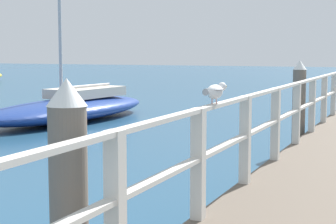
{
  "coord_description": "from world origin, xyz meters",
  "views": [
    {
      "loc": [
        0.74,
        0.76,
        2.16
      ],
      "look_at": [
        -2.69,
        8.45,
        1.23
      ],
      "focal_mm": 58.94,
      "sensor_mm": 36.0,
      "label": 1
    }
  ],
  "objects_px": {
    "dock_piling_far": "(299,106)",
    "boat_1": "(71,107)",
    "dock_piling_near": "(69,212)",
    "seagull_foreground": "(215,91)"
  },
  "relations": [
    {
      "from": "dock_piling_near",
      "to": "seagull_foreground",
      "type": "xyz_separation_m",
      "value": [
        0.38,
        2.1,
        0.76
      ]
    },
    {
      "from": "boat_1",
      "to": "seagull_foreground",
      "type": "bearing_deg",
      "value": 135.54
    },
    {
      "from": "dock_piling_far",
      "to": "boat_1",
      "type": "xyz_separation_m",
      "value": [
        -7.59,
        2.53,
        -0.58
      ]
    },
    {
      "from": "dock_piling_near",
      "to": "seagull_foreground",
      "type": "relative_size",
      "value": 4.13
    },
    {
      "from": "dock_piling_near",
      "to": "boat_1",
      "type": "relative_size",
      "value": 0.21
    },
    {
      "from": "dock_piling_far",
      "to": "seagull_foreground",
      "type": "xyz_separation_m",
      "value": [
        0.38,
        -6.6,
        0.76
      ]
    },
    {
      "from": "dock_piling_far",
      "to": "boat_1",
      "type": "relative_size",
      "value": 0.21
    },
    {
      "from": "dock_piling_far",
      "to": "seagull_foreground",
      "type": "distance_m",
      "value": 6.65
    },
    {
      "from": "dock_piling_far",
      "to": "boat_1",
      "type": "distance_m",
      "value": 8.02
    },
    {
      "from": "seagull_foreground",
      "to": "boat_1",
      "type": "xyz_separation_m",
      "value": [
        -7.97,
        9.13,
        -1.34
      ]
    }
  ]
}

